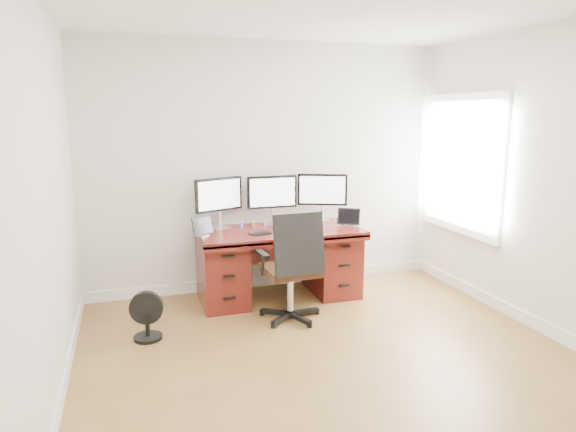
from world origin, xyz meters
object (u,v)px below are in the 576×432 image
object	(u,v)px
office_chair	(292,285)
floor_fan	(147,317)
keyboard	(289,232)
desk	(279,261)
monitor_center	(272,194)

from	to	relation	value
office_chair	floor_fan	xyz separation A→B (m)	(-1.33, -0.02, -0.14)
floor_fan	keyboard	bearing A→B (deg)	27.35
office_chair	floor_fan	world-z (taller)	office_chair
desk	floor_fan	bearing A→B (deg)	-154.37
floor_fan	desk	bearing A→B (deg)	35.56
floor_fan	monitor_center	distance (m)	1.88
desk	office_chair	size ratio (longest dim) A/B	1.59
floor_fan	monitor_center	bearing A→B (deg)	43.00
desk	monitor_center	world-z (taller)	monitor_center
office_chair	monitor_center	world-z (taller)	monitor_center
keyboard	desk	bearing A→B (deg)	119.88
monitor_center	desk	bearing A→B (deg)	-90.96
office_chair	monitor_center	bearing A→B (deg)	82.62
monitor_center	office_chair	bearing A→B (deg)	-94.80
floor_fan	monitor_center	size ratio (longest dim) A/B	0.77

